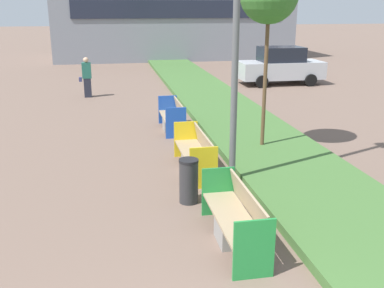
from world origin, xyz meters
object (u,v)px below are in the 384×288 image
Objects in this scene: pedestrian_walking at (87,77)px; parked_car_distant at (280,66)px; bench_blue_frame at (173,119)px; litter_bin at (189,181)px; bench_yellow_frame at (195,156)px; bench_green_frame at (236,222)px.

parked_car_distant is at bearing 10.17° from pedestrian_walking.
pedestrian_walking is (-2.85, 6.04, 0.51)m from bench_blue_frame.
litter_bin is 15.03m from parked_car_distant.
pedestrian_walking is at bearing 106.23° from bench_yellow_frame.
litter_bin is at bearing -78.42° from pedestrian_walking.
litter_bin is 0.53× the size of pedestrian_walking.
litter_bin is 11.80m from pedestrian_walking.
bench_green_frame reaches higher than litter_bin.
pedestrian_walking is (-2.37, 11.55, 0.42)m from litter_bin.
parked_car_distant reaches higher than bench_green_frame.
bench_green_frame is at bearing -77.88° from pedestrian_walking.
bench_blue_frame is 5.53m from litter_bin.
bench_green_frame is at bearing -89.97° from bench_blue_frame.
pedestrian_walking is at bearing -169.57° from parked_car_distant.
litter_bin is (-0.48, -1.76, 0.09)m from bench_yellow_frame.
bench_yellow_frame is at bearing -89.93° from bench_blue_frame.
bench_blue_frame is (-0.00, 3.75, -0.01)m from bench_yellow_frame.
pedestrian_walking is (-2.85, 9.79, 0.50)m from bench_yellow_frame.
bench_green_frame and bench_yellow_frame have the same top height.
bench_blue_frame is 6.70m from pedestrian_walking.
bench_blue_frame is 1.10× the size of pedestrian_walking.
bench_green_frame is at bearing -74.33° from litter_bin.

